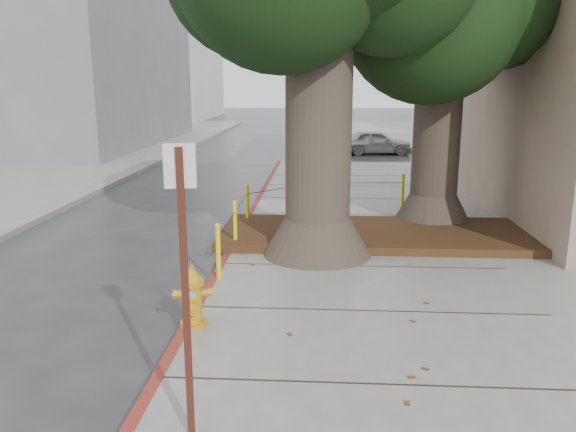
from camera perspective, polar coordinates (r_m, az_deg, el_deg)
name	(u,v)px	position (r m, az deg, el deg)	size (l,w,h in m)	color
ground	(336,320)	(8.19, 4.86, -10.45)	(140.00, 140.00, 0.00)	#28282B
sidewalk_far	(418,133)	(38.14, 13.06, 8.18)	(16.00, 20.00, 0.15)	slate
curb_red	(226,259)	(10.65, -6.27, -4.34)	(0.14, 26.00, 0.16)	maroon
planter_bed	(375,234)	(11.85, 8.85, -1.81)	(6.40, 2.60, 0.16)	black
building_far_grey	(37,29)	(33.10, -24.10, 16.95)	(12.00, 16.00, 12.00)	slate
building_far_white	(140,35)	(55.27, -14.82, 17.31)	(12.00, 18.00, 15.00)	silver
tree_far	(460,0)	(13.24, 17.06, 20.28)	(4.50, 3.80, 7.17)	#4C3F33
bollard_ring	(292,208)	(12.17, 0.41, 0.86)	(3.79, 5.39, 0.95)	yellow
fire_hydrant	(193,297)	(7.54, -9.67, -8.12)	(0.45, 0.43, 0.84)	#CB8E14
signpost	(185,279)	(4.92, -10.45, -6.30)	(0.26, 0.07, 2.67)	#471911
car_silver	(376,142)	(27.07, 8.89, 7.43)	(1.35, 3.37, 1.15)	#AEAEB3
car_red	(574,145)	(27.88, 27.03, 6.42)	(1.32, 3.79, 1.25)	maroon
car_dark	(108,142)	(28.22, -17.86, 7.16)	(1.56, 3.84, 1.11)	black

